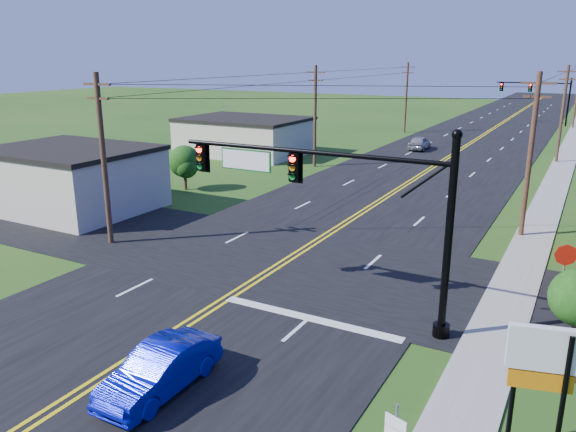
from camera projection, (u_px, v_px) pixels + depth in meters
The scene contains 18 objects.
ground at pixel (95, 380), 17.55m from camera, with size 260.00×260.00×0.00m, color #204614.
road_main at pixel (456, 151), 59.72m from camera, with size 16.00×220.00×0.04m, color black.
road_cross at pixel (282, 261), 27.67m from camera, with size 70.00×10.00×0.04m, color black.
sidewalk at pixel (558, 178), 46.43m from camera, with size 2.00×160.00×0.08m, color gray.
signal_mast_main at pixel (330, 195), 20.99m from camera, with size 11.30×0.60×7.48m.
signal_mast_far at pixel (537, 93), 81.72m from camera, with size 10.98×0.60×7.48m.
cream_bldg_near at pixel (70, 178), 36.65m from camera, with size 10.20×8.20×4.10m.
cream_bldg_far at pixel (245, 136), 57.87m from camera, with size 12.20×9.20×3.70m.
utility_pole_left_a at pixel (103, 157), 29.08m from camera, with size 1.80×0.28×9.00m.
utility_pole_left_b at pixel (315, 115), 50.16m from camera, with size 1.80×0.28×9.00m.
utility_pole_left_c at pixel (406, 96), 72.93m from camera, with size 1.80×0.28×9.00m.
utility_pole_right_a at pixel (530, 153), 30.29m from camera, with size 1.80×0.28×9.00m.
utility_pole_right_b at pixel (563, 112), 52.21m from camera, with size 1.80×0.28×9.00m.
tree_left at pixel (184, 161), 41.98m from camera, with size 2.40×2.40×3.37m.
blue_car at pixel (160, 370), 16.76m from camera, with size 1.50×4.31×1.42m, color #0810B0.
distant_car at pixel (420, 143), 60.36m from camera, with size 1.74×4.32×1.47m, color #A2A1A6.
stop_sign at pixel (565, 261), 22.53m from camera, with size 0.88×0.30×2.54m.
pylon_sign at pixel (542, 363), 13.68m from camera, with size 1.71×0.65×3.50m.
Camera 1 is at (12.74, -10.66, 9.76)m, focal length 35.00 mm.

